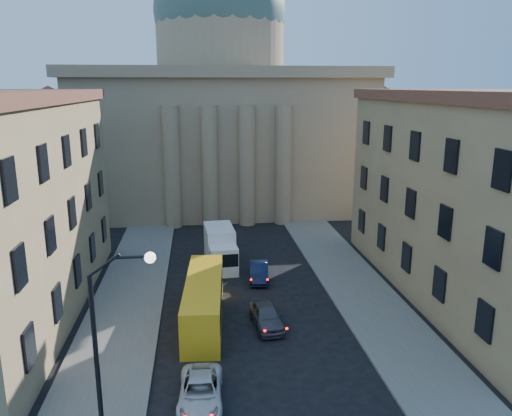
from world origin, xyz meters
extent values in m
cube|color=#615F58|center=(-8.50, 18.00, 0.07)|extent=(5.00, 60.00, 0.15)
cube|color=#615F58|center=(8.50, 18.00, 0.07)|extent=(5.00, 60.00, 0.15)
cube|color=#8F7558|center=(0.00, 56.00, 8.00)|extent=(34.00, 26.00, 16.00)
cube|color=#8F7558|center=(0.00, 56.00, 16.40)|extent=(35.50, 27.50, 1.20)
cylinder|color=#8F7558|center=(0.00, 56.00, 20.00)|extent=(16.00, 16.00, 8.00)
sphere|color=#435B52|center=(0.00, 56.00, 24.00)|extent=(16.40, 16.40, 16.40)
cube|color=#8F7558|center=(-21.00, 54.00, 5.50)|extent=(13.00, 13.00, 11.00)
cone|color=brown|center=(-21.00, 54.00, 13.00)|extent=(26.02, 26.02, 4.00)
cube|color=#8F7558|center=(21.00, 54.00, 5.50)|extent=(13.00, 13.00, 11.00)
cone|color=brown|center=(21.00, 54.00, 13.00)|extent=(26.02, 26.02, 4.00)
cylinder|color=#8F7558|center=(-6.00, 42.80, 6.50)|extent=(1.80, 1.80, 13.00)
cylinder|color=#8F7558|center=(-2.00, 42.80, 6.50)|extent=(1.80, 1.80, 13.00)
cylinder|color=#8F7558|center=(2.00, 42.80, 6.50)|extent=(1.80, 1.80, 13.00)
cylinder|color=#8F7558|center=(6.00, 42.80, 6.50)|extent=(1.80, 1.80, 13.00)
cube|color=tan|center=(17.00, 22.00, 7.00)|extent=(11.00, 26.00, 14.00)
cube|color=brown|center=(17.00, 22.00, 14.30)|extent=(11.60, 26.60, 0.80)
cylinder|color=black|center=(-7.50, 8.00, 4.00)|extent=(0.20, 0.20, 8.00)
cylinder|color=black|center=(-6.95, 8.00, 8.35)|extent=(1.30, 0.12, 0.96)
cylinder|color=black|center=(-5.95, 8.00, 8.65)|extent=(1.30, 0.12, 0.12)
sphere|color=white|center=(-5.20, 8.00, 8.60)|extent=(0.44, 0.44, 0.44)
imported|color=silver|center=(-3.46, 11.02, 0.63)|extent=(2.33, 4.65, 1.26)
imported|color=#48484C|center=(0.80, 18.58, 0.73)|extent=(2.06, 4.39, 1.45)
imported|color=black|center=(1.30, 26.43, 0.67)|extent=(1.88, 4.22, 1.35)
cube|color=yellow|center=(-3.13, 19.77, 1.41)|extent=(2.92, 10.12, 2.82)
cube|color=black|center=(-3.13, 19.77, 1.86)|extent=(2.94, 9.58, 1.00)
cylinder|color=black|center=(-4.28, 16.20, 0.45)|extent=(0.33, 0.92, 0.91)
cylinder|color=black|center=(-2.47, 16.09, 0.45)|extent=(0.33, 0.92, 0.91)
cylinder|color=black|center=(-3.80, 23.45, 0.45)|extent=(0.33, 0.92, 0.91)
cylinder|color=black|center=(-1.99, 23.33, 0.45)|extent=(0.33, 0.92, 0.91)
cube|color=white|center=(-1.42, 28.19, 1.17)|extent=(2.40, 2.49, 2.34)
cube|color=black|center=(-1.35, 27.07, 1.46)|extent=(2.15, 0.26, 1.07)
cube|color=white|center=(-1.60, 30.81, 1.71)|extent=(2.61, 4.25, 3.02)
cylinder|color=black|center=(-2.37, 27.73, 0.44)|extent=(0.33, 0.89, 0.88)
cylinder|color=black|center=(-0.42, 27.86, 0.44)|extent=(0.33, 0.89, 0.88)
cylinder|color=black|center=(-2.63, 31.62, 0.44)|extent=(0.33, 0.89, 0.88)
cylinder|color=black|center=(-0.69, 31.76, 0.44)|extent=(0.33, 0.89, 0.88)
camera|label=1|loc=(-3.30, -10.38, 14.99)|focal=35.00mm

